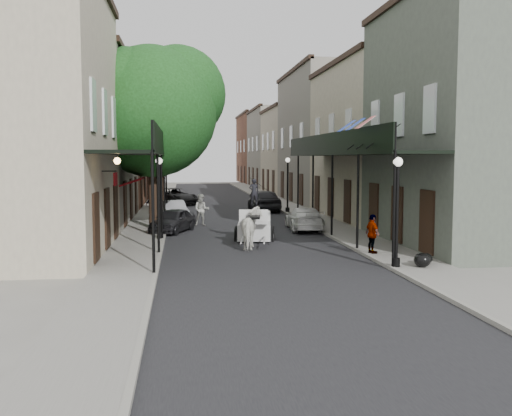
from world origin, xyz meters
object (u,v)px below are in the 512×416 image
object	(u,v)px
lamppost_right_near	(397,210)
car_left_mid	(173,211)
lamppost_left	(159,196)
pedestrian_walking	(201,210)
pedestrian_sidewalk_left	(154,200)
car_left_near	(173,220)
tree_far	(166,131)
car_right_far	(264,200)
car_right_near	(304,219)
tree_near	(159,106)
horse	(253,228)
car_left_far	(176,196)
pedestrian_sidewalk_right	(372,234)
carriage	(254,215)
lamppost_right_far	(288,184)

from	to	relation	value
lamppost_right_near	car_left_mid	size ratio (longest dim) A/B	0.99
lamppost_right_near	lamppost_left	bearing A→B (deg)	135.71
pedestrian_walking	car_left_mid	distance (m)	3.14
pedestrian_sidewalk_left	car_left_near	bearing A→B (deg)	70.05
tree_far	car_left_near	bearing A→B (deg)	-87.40
car_right_far	tree_far	bearing A→B (deg)	-33.29
car_left_mid	car_right_near	xyz separation A→B (m)	(6.93, -5.36, -0.01)
tree_near	car_left_near	xyz separation A→B (m)	(0.64, -1.18, -5.87)
car_left_near	lamppost_left	bearing A→B (deg)	-78.74
car_left_mid	pedestrian_walking	bearing A→B (deg)	-70.45
horse	car_left_far	distance (m)	23.57
tree_near	lamppost_right_near	size ratio (longest dim) A/B	2.60
tree_far	car_left_far	world-z (taller)	tree_far
pedestrian_sidewalk_left	pedestrian_sidewalk_right	xyz separation A→B (m)	(9.19, -17.85, -0.09)
carriage	pedestrian_walking	distance (m)	6.19
horse	car_left_mid	xyz separation A→B (m)	(-3.47, 11.12, -0.25)
lamppost_left	carriage	bearing A→B (deg)	-1.07
car_left_far	car_right_far	size ratio (longest dim) A/B	1.06
car_right_far	lamppost_right_near	bearing A→B (deg)	91.10
pedestrian_sidewalk_right	car_left_mid	bearing A→B (deg)	17.29
tree_far	car_left_far	distance (m)	5.71
car_right_far	pedestrian_sidewalk_right	bearing A→B (deg)	91.88
car_left_far	pedestrian_sidewalk_right	bearing A→B (deg)	-97.24
lamppost_left	carriage	xyz separation A→B (m)	(4.37, -0.08, -0.92)
carriage	car_right_near	size ratio (longest dim) A/B	0.69
carriage	tree_far	bearing A→B (deg)	112.44
tree_far	horse	world-z (taller)	tree_far
pedestrian_sidewalk_right	lamppost_left	bearing A→B (deg)	45.08
pedestrian_walking	lamppost_right_far	bearing A→B (deg)	50.58
carriage	lamppost_right_near	bearing A→B (deg)	-55.63
lamppost_right_far	car_left_mid	world-z (taller)	lamppost_right_far
tree_near	pedestrian_sidewalk_right	xyz separation A→B (m)	(8.40, -9.45, -5.61)
lamppost_right_near	car_right_near	size ratio (longest dim) A/B	0.89
tree_far	pedestrian_sidewalk_left	xyz separation A→B (m)	(-0.74, -5.61, -4.87)
horse	car_left_mid	bearing A→B (deg)	-64.13
carriage	pedestrian_sidewalk_right	distance (m)	6.52
pedestrian_sidewalk_right	car_left_far	bearing A→B (deg)	4.32
lamppost_right_near	horse	xyz separation A→B (m)	(-4.23, 5.24, -1.18)
car_left_near	car_right_far	bearing A→B (deg)	81.61
lamppost_right_near	pedestrian_sidewalk_right	bearing A→B (deg)	87.90
car_left_near	lamppost_right_far	bearing A→B (deg)	71.18
lamppost_right_near	car_left_near	world-z (taller)	lamppost_right_near
carriage	car_left_near	size ratio (longest dim) A/B	0.80
tree_near	car_right_near	distance (m)	9.62
car_right_far	tree_near	bearing A→B (deg)	52.22
tree_far	pedestrian_sidewalk_left	size ratio (longest dim) A/B	5.08
car_left_mid	car_right_far	distance (m)	8.50
carriage	car_right_near	distance (m)	4.37
lamppost_left	car_left_far	distance (m)	20.60
car_left_mid	car_right_far	xyz separation A→B (m)	(6.37, 5.62, 0.17)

